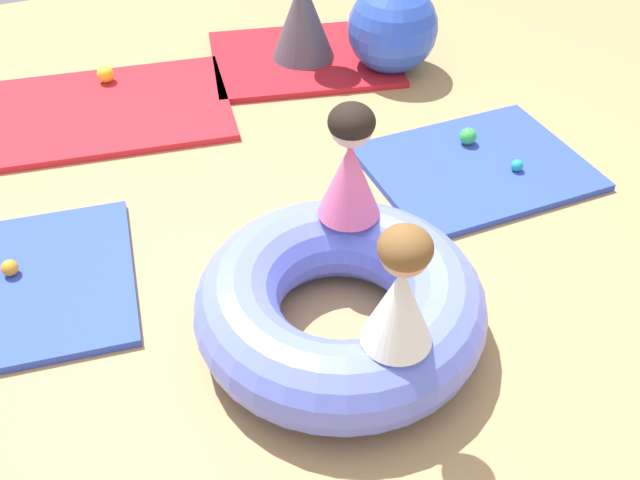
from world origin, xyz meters
TOP-DOWN VIEW (x-y plane):
  - ground_plane at (0.00, 0.00)m, footprint 8.00×8.00m
  - gym_mat_far_right at (-0.44, 2.04)m, footprint 1.59×1.22m
  - gym_mat_far_left at (-1.16, 0.69)m, footprint 1.26×1.11m
  - gym_mat_center_rear at (1.27, 0.64)m, footprint 1.14×0.90m
  - gym_mat_near_left at (0.90, 2.19)m, footprint 1.39×1.22m
  - inflatable_cushion at (0.10, -0.12)m, footprint 1.17×1.17m
  - child_in_white at (0.14, -0.50)m, footprint 0.27×0.27m
  - child_in_pink at (0.29, 0.21)m, footprint 0.32×0.32m
  - play_ball_yellow at (-0.38, 2.36)m, footprint 0.11×0.11m
  - play_ball_teal at (1.43, 0.51)m, footprint 0.06×0.06m
  - play_ball_green at (1.33, 0.84)m, footprint 0.09×0.09m
  - play_ball_orange at (-1.11, 0.75)m, footprint 0.07×0.07m
  - exercise_ball_large at (1.38, 1.85)m, footprint 0.58×0.58m

SIDE VIEW (x-z plane):
  - ground_plane at x=0.00m, z-range 0.00..0.00m
  - gym_mat_far_right at x=-0.44m, z-range 0.00..0.04m
  - gym_mat_far_left at x=-1.16m, z-range 0.00..0.04m
  - gym_mat_center_rear at x=1.27m, z-range 0.00..0.04m
  - gym_mat_near_left at x=0.90m, z-range 0.00..0.04m
  - play_ball_teal at x=1.43m, z-range 0.04..0.10m
  - play_ball_orange at x=-1.11m, z-range 0.04..0.11m
  - play_ball_green at x=1.33m, z-range 0.04..0.13m
  - play_ball_yellow at x=-0.38m, z-range 0.04..0.15m
  - inflatable_cushion at x=0.10m, z-range 0.00..0.35m
  - exercise_ball_large at x=1.38m, z-range 0.00..0.58m
  - child_in_white at x=0.14m, z-range 0.34..0.84m
  - child_in_pink at x=0.29m, z-range 0.34..0.86m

